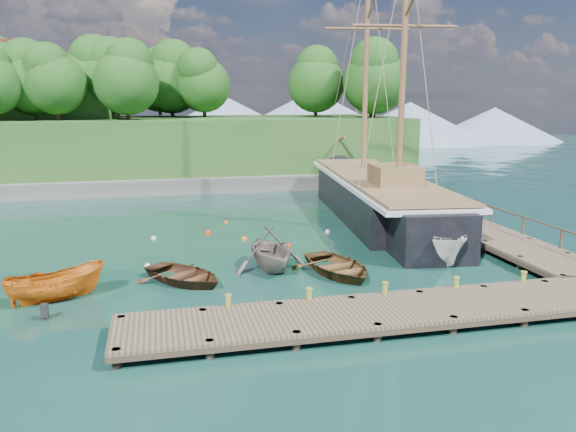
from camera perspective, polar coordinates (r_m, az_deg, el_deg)
name	(u,v)px	position (r m, az deg, el deg)	size (l,w,h in m)	color
ground	(301,272)	(26.09, 1.33, -5.72)	(160.00, 160.00, 0.00)	#11322B
dock_near	(400,311)	(20.80, 11.31, -9.42)	(20.00, 3.20, 1.10)	#433828
dock_east	(451,219)	(36.54, 16.24, -0.33)	(3.20, 24.00, 1.10)	#433828
bollard_0	(229,322)	(20.68, -6.03, -10.66)	(0.26, 0.26, 0.45)	olive
bollard_1	(309,315)	(21.21, 2.16, -10.00)	(0.26, 0.26, 0.45)	olive
bollard_2	(384,308)	(22.14, 9.77, -9.20)	(0.26, 0.26, 0.45)	olive
bollard_3	(455,302)	(23.42, 16.62, -8.35)	(0.26, 0.26, 0.45)	olive
bollard_4	(522,296)	(25.00, 22.67, -7.49)	(0.26, 0.26, 0.45)	olive
rowboat_0	(185,282)	(25.17, -10.46, -6.60)	(2.98, 4.17, 0.86)	#51301B
rowboat_1	(270,269)	(26.57, -1.79, -5.39)	(3.56, 4.12, 2.17)	#6C6058
rowboat_2	(338,274)	(25.93, 5.08, -5.88)	(3.24, 4.54, 0.94)	brown
motorboat_orange	(57,300)	(24.41, -22.39, -7.93)	(1.45, 3.84, 1.48)	orange
cabin_boat_white	(434,259)	(28.99, 14.65, -4.29)	(1.82, 4.84, 1.87)	white
schooner	(378,200)	(37.86, 9.15, 1.59)	(7.65, 28.93, 21.46)	black
mooring_buoy_0	(147,267)	(27.74, -14.09, -5.01)	(0.29, 0.29, 0.29)	white
mooring_buoy_1	(244,240)	(31.96, -4.46, -2.41)	(0.35, 0.35, 0.35)	orange
mooring_buoy_2	(289,246)	(30.49, 0.13, -3.09)	(0.30, 0.30, 0.30)	red
mooring_buoy_3	(327,232)	(33.63, 4.03, -1.67)	(0.32, 0.32, 0.32)	silver
mooring_buoy_4	(208,234)	(33.62, -8.14, -1.77)	(0.37, 0.37, 0.37)	red
mooring_buoy_5	(226,223)	(36.29, -6.32, -0.70)	(0.29, 0.29, 0.29)	#D75718
mooring_buoy_6	(154,239)	(32.92, -13.49, -2.28)	(0.33, 0.33, 0.33)	silver
mooring_buoy_7	(325,259)	(28.19, 3.81, -4.38)	(0.29, 0.29, 0.29)	#DC5314
headland	(82,123)	(55.87, -20.18, 8.84)	(51.00, 19.31, 12.90)	#474744
distant_ridge	(221,119)	(94.71, -6.81, 9.78)	(117.00, 40.00, 10.00)	#728CA5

